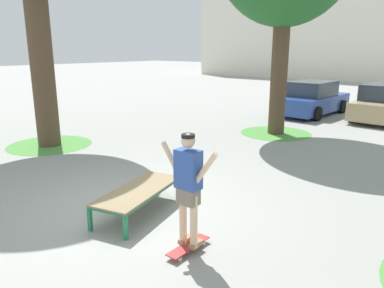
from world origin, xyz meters
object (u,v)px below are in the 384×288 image
object	(u,v)px
skateboard	(188,246)
skater	(188,183)
skate_box	(138,192)
car_blue	(312,99)

from	to	relation	value
skateboard	skater	distance (m)	0.99
skate_box	skateboard	xyz separation A→B (m)	(1.54, -0.42, -0.34)
skate_box	skateboard	bearing A→B (deg)	-15.20
skateboard	skater	size ratio (longest dim) A/B	0.47
skater	car_blue	distance (m)	12.83
skateboard	skater	xyz separation A→B (m)	(-0.00, 0.00, 0.99)
skate_box	skateboard	distance (m)	1.63
car_blue	skater	bearing A→B (deg)	-75.11
skate_box	skater	distance (m)	1.73
skater	car_blue	xyz separation A→B (m)	(-3.30, 12.40, -0.38)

